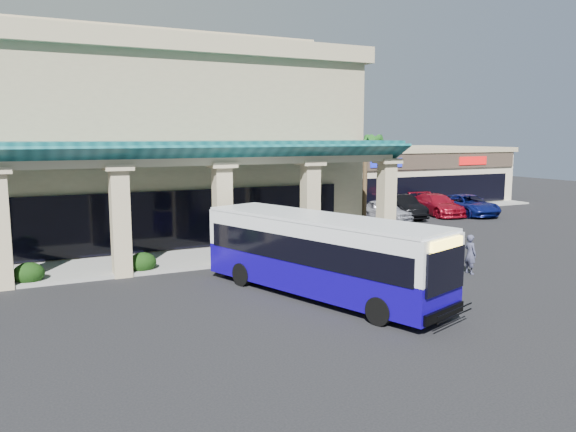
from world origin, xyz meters
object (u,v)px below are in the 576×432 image
transit_bus (320,257)px  car_white (401,207)px  pedestrian (470,254)px  car_gray (468,205)px  car_red (437,205)px  car_silver (384,210)px

transit_bus → car_white: 21.21m
car_white → pedestrian: bearing=-106.8°
car_gray → pedestrian: bearing=-126.5°
pedestrian → car_white: bearing=-26.6°
car_red → transit_bus: bearing=-132.9°
transit_bus → car_red: (18.34, 15.01, -0.71)m
car_silver → car_white: bearing=4.0°
car_white → car_gray: car_white is taller
pedestrian → car_red: bearing=-35.8°
car_silver → car_white: car_white is taller
car_silver → car_gray: (7.32, -0.37, 0.04)m
car_silver → car_white: (1.90, 0.58, 0.10)m
car_silver → car_gray: size_ratio=0.78×
transit_bus → car_white: size_ratio=2.11×
transit_bus → pedestrian: (7.50, 0.17, -0.64)m
pedestrian → car_gray: (12.96, 13.83, -0.09)m
car_red → car_gray: 2.35m
pedestrian → transit_bus: bearing=91.7°
pedestrian → car_gray: 18.95m
car_white → car_red: bearing=11.3°
transit_bus → car_white: bearing=25.8°
transit_bus → pedestrian: 7.53m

